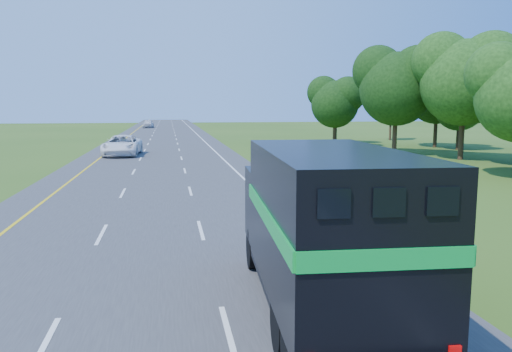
% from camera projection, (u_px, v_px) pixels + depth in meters
% --- Properties ---
extents(road, '(15.00, 260.00, 0.04)m').
position_uv_depth(road, '(161.00, 156.00, 48.01)').
color(road, '#38383A').
rests_on(road, ground).
extents(lane_markings, '(11.15, 260.00, 0.01)m').
position_uv_depth(lane_markings, '(161.00, 155.00, 48.01)').
color(lane_markings, yellow).
rests_on(lane_markings, road).
extents(horse_truck, '(3.19, 8.77, 3.82)m').
position_uv_depth(horse_truck, '(322.00, 227.00, 11.04)').
color(horse_truck, black).
rests_on(horse_truck, road).
extents(white_suv, '(3.60, 7.14, 1.94)m').
position_uv_depth(white_suv, '(122.00, 145.00, 47.87)').
color(white_suv, white).
rests_on(white_suv, road).
extents(far_car, '(2.48, 5.25, 1.73)m').
position_uv_depth(far_car, '(148.00, 124.00, 109.47)').
color(far_car, silver).
rests_on(far_car, road).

